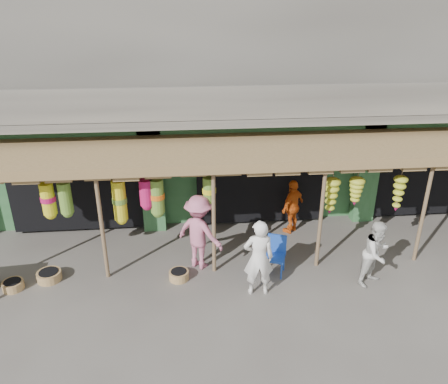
{
  "coord_description": "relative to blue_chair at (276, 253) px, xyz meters",
  "views": [
    {
      "loc": [
        -2.1,
        -8.96,
        5.99
      ],
      "look_at": [
        -1.15,
        1.0,
        1.52
      ],
      "focal_mm": 35.0,
      "sensor_mm": 36.0,
      "label": 1
    }
  ],
  "objects": [
    {
      "name": "ground",
      "position": [
        0.06,
        0.37,
        -0.52
      ],
      "size": [
        80.0,
        80.0,
        0.0
      ],
      "primitive_type": "plane",
      "color": "#514C47",
      "rests_on": "ground"
    },
    {
      "name": "basket_right",
      "position": [
        -2.28,
        -0.1,
        -0.42
      ],
      "size": [
        0.61,
        0.61,
        0.21
      ],
      "primitive_type": "cylinder",
      "rotation": [
        0.0,
        0.0,
        0.43
      ],
      "color": "olive",
      "rests_on": "ground"
    },
    {
      "name": "basket_left",
      "position": [
        -5.98,
        -0.12,
        -0.43
      ],
      "size": [
        0.49,
        0.49,
        0.19
      ],
      "primitive_type": "cylinder",
      "rotation": [
        0.0,
        0.0,
        0.04
      ],
      "color": "olive",
      "rests_on": "ground"
    },
    {
      "name": "blue_chair",
      "position": [
        0.0,
        0.0,
        0.0
      ],
      "size": [
        0.58,
        0.59,
        0.94
      ],
      "rotation": [
        0.0,
        0.0,
        -0.37
      ],
      "color": "#1B45B1",
      "rests_on": "ground"
    },
    {
      "name": "person_front",
      "position": [
        -0.55,
        -0.76,
        0.37
      ],
      "size": [
        0.67,
        0.46,
        1.79
      ],
      "primitive_type": "imported",
      "rotation": [
        0.0,
        0.0,
        3.1
      ],
      "color": "white",
      "rests_on": "ground"
    },
    {
      "name": "person_shopper",
      "position": [
        -1.76,
        0.42,
        0.41
      ],
      "size": [
        1.37,
        1.27,
        1.86
      ],
      "primitive_type": "imported",
      "rotation": [
        0.0,
        0.0,
        2.5
      ],
      "color": "#C26683",
      "rests_on": "ground"
    },
    {
      "name": "basket_mid",
      "position": [
        -5.27,
        0.16,
        -0.42
      ],
      "size": [
        0.65,
        0.65,
        0.21
      ],
      "primitive_type": "cylinder",
      "rotation": [
        0.0,
        0.0,
        -0.2
      ],
      "color": "olive",
      "rests_on": "ground"
    },
    {
      "name": "person_vendor",
      "position": [
        0.85,
        1.89,
        0.25
      ],
      "size": [
        0.92,
        0.89,
        1.54
      ],
      "primitive_type": "imported",
      "rotation": [
        0.0,
        0.0,
        3.88
      ],
      "color": "#E15C15",
      "rests_on": "ground"
    },
    {
      "name": "person_right",
      "position": [
        2.14,
        -0.64,
        0.25
      ],
      "size": [
        0.95,
        0.91,
        1.55
      ],
      "primitive_type": "imported",
      "rotation": [
        0.0,
        0.0,
        0.58
      ],
      "color": "silver",
      "rests_on": "ground"
    },
    {
      "name": "awning",
      "position": [
        -0.08,
        1.17,
        2.05
      ],
      "size": [
        14.0,
        2.7,
        2.79
      ],
      "color": "brown",
      "rests_on": "ground"
    },
    {
      "name": "building",
      "position": [
        0.06,
        5.24,
        2.85
      ],
      "size": [
        16.4,
        6.8,
        7.0
      ],
      "color": "gray",
      "rests_on": "ground"
    }
  ]
}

